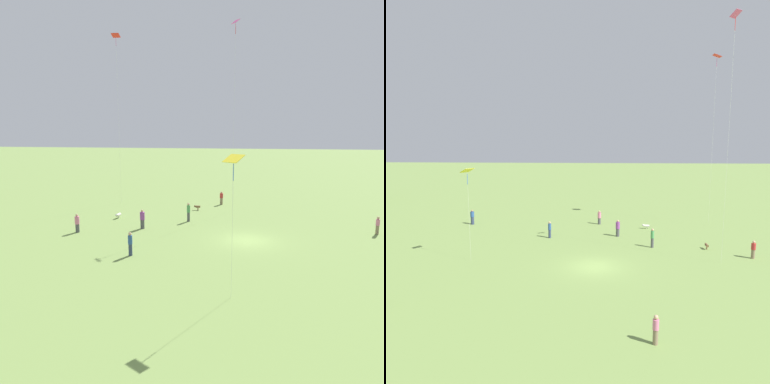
% 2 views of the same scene
% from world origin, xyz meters
% --- Properties ---
extents(ground_plane, '(240.00, 240.00, 0.00)m').
position_xyz_m(ground_plane, '(0.00, 0.00, 0.00)').
color(ground_plane, '#7A994C').
extents(person_1, '(0.52, 0.52, 1.62)m').
position_xyz_m(person_1, '(2.85, -13.98, 0.80)').
color(person_1, '#847056').
rests_on(person_1, ground_plane).
extents(person_2, '(0.45, 0.45, 1.70)m').
position_xyz_m(person_2, '(15.15, -0.50, 0.84)').
color(person_2, '#4C4C51').
rests_on(person_2, ground_plane).
extents(person_3, '(0.45, 0.45, 1.88)m').
position_xyz_m(person_3, '(5.72, -5.57, 0.96)').
color(person_3, '#4C4C51').
rests_on(person_3, ground_plane).
extents(person_4, '(0.44, 0.44, 1.81)m').
position_xyz_m(person_4, '(9.64, -2.44, 0.89)').
color(person_4, '#4C4C51').
rests_on(person_4, ground_plane).
extents(person_5, '(0.44, 0.44, 1.78)m').
position_xyz_m(person_5, '(8.66, 4.80, 0.91)').
color(person_5, '#333D5B').
rests_on(person_5, ground_plane).
extents(person_7, '(0.45, 0.45, 1.61)m').
position_xyz_m(person_7, '(-11.47, -3.24, 0.82)').
color(person_7, '#847056').
rests_on(person_7, ground_plane).
extents(person_8, '(0.63, 0.63, 1.81)m').
position_xyz_m(person_8, '(14.32, 15.01, 0.89)').
color(person_8, '#333D5B').
rests_on(person_8, ground_plane).
extents(kite_0, '(0.97, 0.99, 20.31)m').
position_xyz_m(kite_0, '(1.48, -10.79, 18.43)').
color(kite_0, '#E54C99').
rests_on(kite_0, ground_plane).
extents(kite_2, '(1.23, 1.22, 8.04)m').
position_xyz_m(kite_2, '(1.09, 10.74, 7.61)').
color(kite_2, yellow).
rests_on(kite_2, ground_plane).
extents(kite_3, '(0.94, 0.90, 19.89)m').
position_xyz_m(kite_3, '(15.30, -13.71, 18.54)').
color(kite_3, red).
rests_on(kite_3, ground_plane).
extents(dog_0, '(0.41, 0.87, 0.53)m').
position_xyz_m(dog_0, '(13.14, -5.91, 0.34)').
color(dog_0, silver).
rests_on(dog_0, ground_plane).
extents(dog_1, '(0.71, 0.25, 0.55)m').
position_xyz_m(dog_1, '(5.42, -10.67, 0.39)').
color(dog_1, brown).
rests_on(dog_1, ground_plane).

